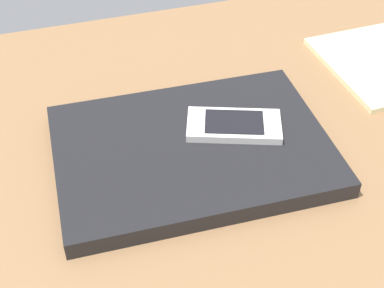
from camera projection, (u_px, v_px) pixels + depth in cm
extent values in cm
cube|color=olive|center=(281.00, 172.00, 65.67)|extent=(120.00, 80.00, 3.00)
cube|color=black|center=(192.00, 150.00, 64.75)|extent=(32.64, 23.70, 2.22)
cube|color=silver|center=(234.00, 125.00, 65.61)|extent=(12.46, 9.10, 0.95)
cube|color=black|center=(234.00, 122.00, 65.24)|extent=(8.03, 6.49, 0.14)
cube|color=#F2EDB2|center=(381.00, 64.00, 79.53)|extent=(15.97, 19.14, 0.80)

